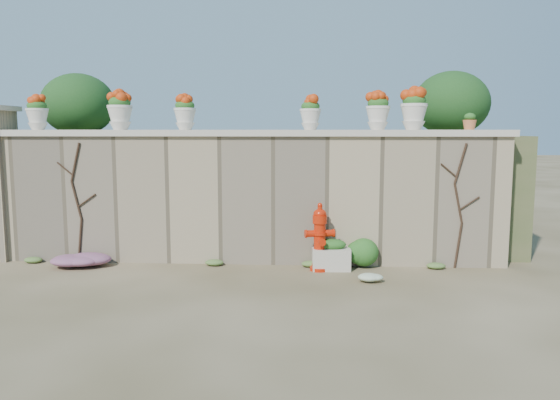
# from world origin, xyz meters

# --- Properties ---
(ground) EXTENTS (80.00, 80.00, 0.00)m
(ground) POSITION_xyz_m (0.00, 0.00, 0.00)
(ground) COLOR #493E24
(ground) RESTS_ON ground
(stone_wall) EXTENTS (8.00, 0.40, 2.00)m
(stone_wall) POSITION_xyz_m (0.00, 1.80, 1.00)
(stone_wall) COLOR #988465
(stone_wall) RESTS_ON ground
(wall_cap) EXTENTS (8.10, 0.52, 0.10)m
(wall_cap) POSITION_xyz_m (0.00, 1.80, 2.05)
(wall_cap) COLOR beige
(wall_cap) RESTS_ON stone_wall
(raised_fill) EXTENTS (9.00, 6.00, 2.00)m
(raised_fill) POSITION_xyz_m (0.00, 5.00, 1.00)
(raised_fill) COLOR #384C23
(raised_fill) RESTS_ON ground
(back_shrub_left) EXTENTS (1.30, 1.30, 1.10)m
(back_shrub_left) POSITION_xyz_m (-3.20, 3.00, 2.55)
(back_shrub_left) COLOR #143814
(back_shrub_left) RESTS_ON raised_fill
(back_shrub_right) EXTENTS (1.30, 1.30, 1.10)m
(back_shrub_right) POSITION_xyz_m (3.40, 3.00, 2.55)
(back_shrub_right) COLOR #143814
(back_shrub_right) RESTS_ON raised_fill
(vine_left) EXTENTS (0.60, 0.04, 1.91)m
(vine_left) POSITION_xyz_m (-2.67, 1.58, 0.99)
(vine_left) COLOR black
(vine_left) RESTS_ON ground
(vine_right) EXTENTS (0.60, 0.04, 1.91)m
(vine_right) POSITION_xyz_m (3.23, 1.58, 0.99)
(vine_right) COLOR black
(vine_right) RESTS_ON ground
(fire_hydrant) EXTENTS (0.44, 0.31, 1.01)m
(fire_hydrant) POSITION_xyz_m (1.13, 1.32, 0.51)
(fire_hydrant) COLOR red
(fire_hydrant) RESTS_ON ground
(planter_box) EXTENTS (0.58, 0.36, 0.47)m
(planter_box) POSITION_xyz_m (1.31, 1.37, 0.22)
(planter_box) COLOR beige
(planter_box) RESTS_ON ground
(green_shrub) EXTENTS (0.57, 0.51, 0.54)m
(green_shrub) POSITION_xyz_m (1.71, 1.55, 0.27)
(green_shrub) COLOR #1E5119
(green_shrub) RESTS_ON ground
(magenta_clump) EXTENTS (0.97, 0.65, 0.26)m
(magenta_clump) POSITION_xyz_m (-2.53, 1.25, 0.13)
(magenta_clump) COLOR #AD2299
(magenta_clump) RESTS_ON ground
(white_flowers) EXTENTS (0.45, 0.36, 0.16)m
(white_flowers) POSITION_xyz_m (1.80, 0.73, 0.08)
(white_flowers) COLOR white
(white_flowers) RESTS_ON ground
(urn_pot_0) EXTENTS (0.35, 0.35, 0.54)m
(urn_pot_0) POSITION_xyz_m (-3.35, 1.80, 2.37)
(urn_pot_0) COLOR silver
(urn_pot_0) RESTS_ON wall_cap
(urn_pot_1) EXTENTS (0.39, 0.39, 0.61)m
(urn_pot_1) POSITION_xyz_m (-2.01, 1.80, 2.40)
(urn_pot_1) COLOR silver
(urn_pot_1) RESTS_ON wall_cap
(urn_pot_2) EXTENTS (0.35, 0.35, 0.54)m
(urn_pot_2) POSITION_xyz_m (-0.98, 1.80, 2.37)
(urn_pot_2) COLOR silver
(urn_pot_2) RESTS_ON wall_cap
(urn_pot_3) EXTENTS (0.33, 0.33, 0.52)m
(urn_pot_3) POSITION_xyz_m (0.98, 1.80, 2.36)
(urn_pot_3) COLOR silver
(urn_pot_3) RESTS_ON wall_cap
(urn_pot_4) EXTENTS (0.37, 0.37, 0.58)m
(urn_pot_4) POSITION_xyz_m (2.01, 1.80, 2.39)
(urn_pot_4) COLOR silver
(urn_pot_4) RESTS_ON wall_cap
(urn_pot_5) EXTENTS (0.41, 0.41, 0.64)m
(urn_pot_5) POSITION_xyz_m (2.55, 1.80, 2.41)
(urn_pot_5) COLOR silver
(urn_pot_5) RESTS_ON wall_cap
(terracotta_pot) EXTENTS (0.20, 0.20, 0.24)m
(terracotta_pot) POSITION_xyz_m (3.39, 1.80, 2.21)
(terracotta_pot) COLOR #C0673A
(terracotta_pot) RESTS_ON wall_cap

